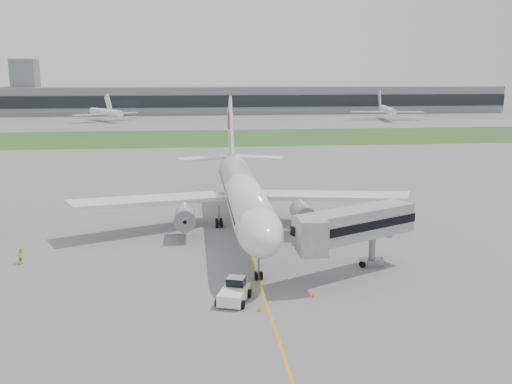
{
  "coord_description": "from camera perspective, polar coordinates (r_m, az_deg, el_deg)",
  "views": [
    {
      "loc": [
        -6.84,
        -72.96,
        22.14
      ],
      "look_at": [
        1.63,
        2.0,
        6.06
      ],
      "focal_mm": 40.0,
      "sensor_mm": 36.0,
      "label": 1
    }
  ],
  "objects": [
    {
      "name": "grass_strip",
      "position": [
        194.34,
        -4.41,
        5.46
      ],
      "size": [
        600.0,
        50.0,
        0.02
      ],
      "primitive_type": "cube",
      "color": "#2E5620",
      "rests_on": "ground"
    },
    {
      "name": "apron_markings",
      "position": [
        71.8,
        -0.67,
        -5.93
      ],
      "size": [
        70.0,
        70.0,
        0.04
      ],
      "primitive_type": null,
      "color": "orange",
      "rests_on": "ground"
    },
    {
      "name": "pushback_tug",
      "position": [
        56.71,
        -2.19,
        -9.88
      ],
      "size": [
        3.85,
        4.72,
        2.15
      ],
      "rotation": [
        0.0,
        0.0,
        -0.32
      ],
      "color": "white",
      "rests_on": "ground"
    },
    {
      "name": "ground_crew_far",
      "position": [
        72.39,
        -22.41,
        -5.94
      ],
      "size": [
        0.93,
        1.07,
        1.89
      ],
      "primitive_type": "imported",
      "rotation": [
        0.0,
        0.0,
        1.31
      ],
      "color": "yellow",
      "rests_on": "ground"
    },
    {
      "name": "ground_crew_near",
      "position": [
        58.52,
        -0.6,
        -9.4
      ],
      "size": [
        0.63,
        0.49,
        1.52
      ],
      "primitive_type": "imported",
      "rotation": [
        0.0,
        0.0,
        3.39
      ],
      "color": "#BBCF22",
      "rests_on": "ground"
    },
    {
      "name": "distant_aircraft_left",
      "position": [
        264.9,
        -14.74,
        6.84
      ],
      "size": [
        39.88,
        38.96,
        11.52
      ],
      "primitive_type": null,
      "rotation": [
        0.0,
        0.0,
        0.6
      ],
      "color": "white",
      "rests_on": "ground"
    },
    {
      "name": "safety_cone_right",
      "position": [
        58.04,
        5.77,
        -10.2
      ],
      "size": [
        0.35,
        0.35,
        0.49
      ],
      "primitive_type": "cone",
      "color": "orange",
      "rests_on": "ground"
    },
    {
      "name": "distant_aircraft_right",
      "position": [
        271.36,
        12.96,
        7.05
      ],
      "size": [
        37.16,
        34.0,
        12.54
      ],
      "primitive_type": null,
      "rotation": [
        0.0,
        0.0,
        -0.17
      ],
      "color": "white",
      "rests_on": "ground"
    },
    {
      "name": "airliner",
      "position": [
        79.85,
        -1.39,
        0.12
      ],
      "size": [
        48.13,
        53.95,
        17.88
      ],
      "color": "white",
      "rests_on": "ground"
    },
    {
      "name": "control_tower",
      "position": [
        316.87,
        -21.82,
        7.17
      ],
      "size": [
        12.0,
        12.0,
        56.0
      ],
      "primitive_type": null,
      "color": "gray",
      "rests_on": "ground"
    },
    {
      "name": "terminal_building",
      "position": [
        303.29,
        -5.21,
        9.12
      ],
      "size": [
        320.0,
        22.3,
        14.0
      ],
      "color": "gray",
      "rests_on": "ground"
    },
    {
      "name": "jet_bridge",
      "position": [
        63.14,
        9.35,
        -3.38
      ],
      "size": [
        15.26,
        10.94,
        7.48
      ],
      "rotation": [
        0.0,
        0.0,
        0.47
      ],
      "color": "#A5A6A8",
      "rests_on": "ground"
    },
    {
      "name": "ground",
      "position": [
        76.55,
        -1.05,
        -4.78
      ],
      "size": [
        600.0,
        600.0,
        0.0
      ],
      "primitive_type": "plane",
      "color": "gray",
      "rests_on": "ground"
    },
    {
      "name": "safety_cone_left",
      "position": [
        54.57,
        0.33,
        -11.59
      ],
      "size": [
        0.4,
        0.4,
        0.55
      ],
      "primitive_type": "cone",
      "color": "orange",
      "rests_on": "ground"
    }
  ]
}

